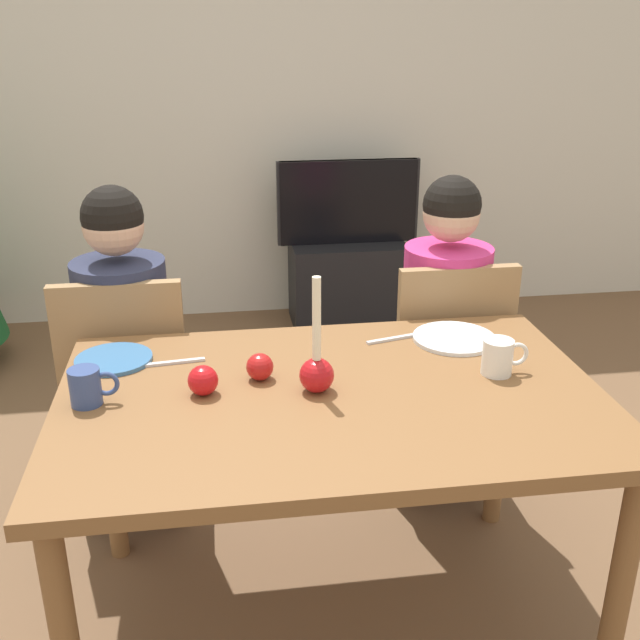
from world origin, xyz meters
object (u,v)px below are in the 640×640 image
at_px(candle_centerpiece, 317,368).
at_px(mug_left, 87,387).
at_px(plate_left, 114,359).
at_px(dining_table, 331,420).
at_px(tv, 348,202).
at_px(person_right_child, 443,345).
at_px(tv_stand, 347,282).
at_px(apple_near_candle, 260,367).
at_px(mug_right, 499,357).
at_px(apple_by_left_plate, 203,380).
at_px(plate_right, 454,338).
at_px(chair_right, 444,364).
at_px(chair_left, 129,384).
at_px(person_left_child, 128,364).

bearing_deg(candle_centerpiece, mug_left, 178.70).
bearing_deg(plate_left, mug_left, -97.69).
height_order(dining_table, tv, tv).
bearing_deg(person_right_child, dining_table, -128.20).
bearing_deg(tv, mug_left, -115.19).
bearing_deg(tv_stand, apple_near_candle, -106.20).
height_order(mug_right, apple_by_left_plate, mug_right).
relative_size(tv, plate_left, 3.69).
height_order(tv, plate_right, tv).
height_order(dining_table, chair_right, chair_right).
relative_size(chair_right, mug_right, 7.02).
height_order(chair_right, apple_by_left_plate, chair_right).
height_order(dining_table, chair_left, chair_left).
bearing_deg(apple_by_left_plate, chair_left, 114.61).
distance_m(tv_stand, plate_right, 2.09).
xyz_separation_m(person_left_child, tv_stand, (1.05, 1.66, -0.33)).
height_order(person_left_child, person_right_child, same).
distance_m(chair_right, plate_right, 0.42).
xyz_separation_m(candle_centerpiece, mug_left, (-0.57, 0.01, -0.02)).
height_order(chair_left, person_left_child, person_left_child).
xyz_separation_m(plate_left, plate_right, (0.99, 0.01, 0.00)).
xyz_separation_m(tv, apple_by_left_plate, (-0.79, -2.27, 0.08)).
bearing_deg(person_left_child, candle_centerpiece, -48.80).
relative_size(chair_left, plate_left, 4.20).
height_order(chair_left, tv, tv).
height_order(person_left_child, plate_right, person_left_child).
xyz_separation_m(person_right_child, candle_centerpiece, (-0.54, -0.63, 0.25)).
distance_m(chair_right, tv_stand, 1.71).
relative_size(chair_right, mug_left, 7.36).
bearing_deg(mug_left, plate_left, 82.31).
relative_size(plate_left, mug_right, 1.67).
bearing_deg(apple_near_candle, plate_left, 156.67).
distance_m(candle_centerpiece, mug_left, 0.57).
xyz_separation_m(dining_table, mug_right, (0.46, 0.04, 0.13)).
xyz_separation_m(mug_left, apple_by_left_plate, (0.28, 0.01, -0.01)).
bearing_deg(apple_near_candle, tv, 73.81).
relative_size(person_left_child, plate_right, 4.74).
relative_size(chair_left, apple_near_candle, 12.35).
distance_m(person_right_child, tv_stand, 1.69).
xyz_separation_m(plate_left, apple_by_left_plate, (0.25, -0.24, 0.03)).
relative_size(chair_left, apple_by_left_plate, 11.52).
relative_size(plate_right, mug_left, 2.02).
xyz_separation_m(person_right_child, plate_left, (-1.08, -0.37, 0.19)).
height_order(tv_stand, mug_left, mug_left).
height_order(person_left_child, mug_right, person_left_child).
distance_m(tv, apple_by_left_plate, 2.40).
xyz_separation_m(chair_left, plate_left, (0.01, -0.34, 0.24)).
bearing_deg(person_left_child, person_right_child, 0.00).
height_order(person_right_child, plate_left, person_right_child).
xyz_separation_m(dining_table, plate_right, (0.42, 0.28, 0.09)).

